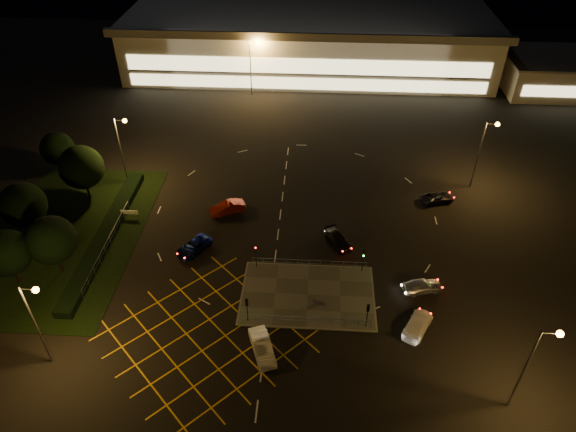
# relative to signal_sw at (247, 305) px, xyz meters

# --- Properties ---
(ground) EXTENTS (180.00, 180.00, 0.00)m
(ground) POSITION_rel_signal_sw_xyz_m (4.00, 5.99, -2.37)
(ground) COLOR black
(ground) RESTS_ON ground
(pedestrian_island) EXTENTS (14.00, 9.00, 0.12)m
(pedestrian_island) POSITION_rel_signal_sw_xyz_m (6.00, 3.99, -2.31)
(pedestrian_island) COLOR #4C4944
(pedestrian_island) RESTS_ON ground
(grass_verge) EXTENTS (18.00, 30.00, 0.08)m
(grass_verge) POSITION_rel_signal_sw_xyz_m (-24.00, 11.99, -2.33)
(grass_verge) COLOR black
(grass_verge) RESTS_ON ground
(hedge) EXTENTS (2.00, 26.00, 1.00)m
(hedge) POSITION_rel_signal_sw_xyz_m (-19.00, 11.99, -1.87)
(hedge) COLOR black
(hedge) RESTS_ON ground
(supermarket) EXTENTS (72.00, 26.50, 10.50)m
(supermarket) POSITION_rel_signal_sw_xyz_m (4.00, 67.95, 2.95)
(supermarket) COLOR beige
(supermarket) RESTS_ON ground
(retail_unit_a) EXTENTS (18.80, 14.80, 6.35)m
(retail_unit_a) POSITION_rel_signal_sw_xyz_m (50.00, 59.97, 0.85)
(retail_unit_a) COLOR beige
(retail_unit_a) RESTS_ON ground
(streetlight_sw) EXTENTS (1.78, 0.56, 10.03)m
(streetlight_sw) POSITION_rel_signal_sw_xyz_m (-17.56, -6.01, 4.20)
(streetlight_sw) COLOR slate
(streetlight_sw) RESTS_ON ground
(streetlight_se) EXTENTS (1.78, 0.56, 10.03)m
(streetlight_se) POSITION_rel_signal_sw_xyz_m (24.44, -8.01, 4.20)
(streetlight_se) COLOR slate
(streetlight_se) RESTS_ON ground
(streetlight_nw) EXTENTS (1.78, 0.56, 10.03)m
(streetlight_nw) POSITION_rel_signal_sw_xyz_m (-19.56, 23.99, 4.20)
(streetlight_nw) COLOR slate
(streetlight_nw) RESTS_ON ground
(streetlight_ne) EXTENTS (1.78, 0.56, 10.03)m
(streetlight_ne) POSITION_rel_signal_sw_xyz_m (28.44, 25.99, 4.20)
(streetlight_ne) COLOR slate
(streetlight_ne) RESTS_ON ground
(streetlight_far_left) EXTENTS (1.78, 0.56, 10.03)m
(streetlight_far_left) POSITION_rel_signal_sw_xyz_m (-5.56, 53.99, 4.20)
(streetlight_far_left) COLOR slate
(streetlight_far_left) RESTS_ON ground
(streetlight_far_right) EXTENTS (1.78, 0.56, 10.03)m
(streetlight_far_right) POSITION_rel_signal_sw_xyz_m (34.44, 55.99, 4.20)
(streetlight_far_right) COLOR slate
(streetlight_far_right) RESTS_ON ground
(signal_sw) EXTENTS (0.28, 0.30, 3.15)m
(signal_sw) POSITION_rel_signal_sw_xyz_m (0.00, 0.00, 0.00)
(signal_sw) COLOR black
(signal_sw) RESTS_ON pedestrian_island
(signal_se) EXTENTS (0.28, 0.30, 3.15)m
(signal_se) POSITION_rel_signal_sw_xyz_m (12.00, 0.00, 0.00)
(signal_se) COLOR black
(signal_se) RESTS_ON pedestrian_island
(signal_nw) EXTENTS (0.28, 0.30, 3.15)m
(signal_nw) POSITION_rel_signal_sw_xyz_m (0.00, 7.99, 0.00)
(signal_nw) COLOR black
(signal_nw) RESTS_ON pedestrian_island
(signal_ne) EXTENTS (0.28, 0.30, 3.15)m
(signal_ne) POSITION_rel_signal_sw_xyz_m (12.00, 7.99, 0.00)
(signal_ne) COLOR black
(signal_ne) RESTS_ON pedestrian_island
(tree_a) EXTENTS (5.04, 5.04, 6.86)m
(tree_a) POSITION_rel_signal_sw_xyz_m (-26.00, 3.99, 1.97)
(tree_a) COLOR black
(tree_a) RESTS_ON ground
(tree_b) EXTENTS (5.40, 5.40, 7.35)m
(tree_b) POSITION_rel_signal_sw_xyz_m (-28.00, 11.99, 2.28)
(tree_b) COLOR black
(tree_b) RESTS_ON ground
(tree_c) EXTENTS (5.76, 5.76, 7.84)m
(tree_c) POSITION_rel_signal_sw_xyz_m (-24.00, 19.99, 2.59)
(tree_c) COLOR black
(tree_c) RESTS_ON ground
(tree_d) EXTENTS (4.68, 4.68, 6.37)m
(tree_d) POSITION_rel_signal_sw_xyz_m (-30.00, 25.99, 1.65)
(tree_d) COLOR black
(tree_d) RESTS_ON ground
(tree_e) EXTENTS (5.40, 5.40, 7.35)m
(tree_e) POSITION_rel_signal_sw_xyz_m (-22.00, 5.99, 2.28)
(tree_e) COLOR black
(tree_e) RESTS_ON ground
(car_queue_white) EXTENTS (3.26, 5.08, 1.58)m
(car_queue_white) POSITION_rel_signal_sw_xyz_m (1.88, -3.78, -1.58)
(car_queue_white) COLOR silver
(car_queue_white) RESTS_ON ground
(car_left_blue) EXTENTS (4.32, 5.06, 1.29)m
(car_left_blue) POSITION_rel_signal_sw_xyz_m (-7.72, 10.36, -1.72)
(car_left_blue) COLOR #0D164E
(car_left_blue) RESTS_ON ground
(car_far_dkgrey) EXTENTS (3.84, 4.87, 1.32)m
(car_far_dkgrey) POSITION_rel_signal_sw_xyz_m (9.37, 12.67, -1.71)
(car_far_dkgrey) COLOR black
(car_far_dkgrey) RESTS_ON ground
(car_right_silver) EXTENTS (4.61, 2.74, 1.47)m
(car_right_silver) POSITION_rel_signal_sw_xyz_m (18.34, 5.44, -1.63)
(car_right_silver) COLOR silver
(car_right_silver) RESTS_ON ground
(car_circ_red) EXTENTS (4.84, 3.57, 1.52)m
(car_circ_red) POSITION_rel_signal_sw_xyz_m (-4.90, 18.04, -1.61)
(car_circ_red) COLOR maroon
(car_circ_red) RESTS_ON ground
(car_east_grey) EXTENTS (4.94, 3.34, 1.26)m
(car_east_grey) POSITION_rel_signal_sw_xyz_m (22.79, 22.19, -1.74)
(car_east_grey) COLOR black
(car_east_grey) RESTS_ON ground
(car_approach_white) EXTENTS (4.07, 5.20, 1.41)m
(car_approach_white) POSITION_rel_signal_sw_xyz_m (17.15, 0.01, -1.66)
(car_approach_white) COLOR silver
(car_approach_white) RESTS_ON ground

